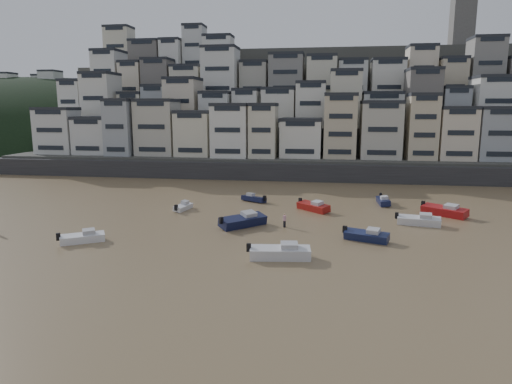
% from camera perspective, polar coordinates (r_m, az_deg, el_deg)
% --- Properties ---
extents(ground, '(400.00, 400.00, 0.00)m').
position_cam_1_polar(ground, '(35.03, -22.01, -15.11)').
color(ground, olive).
rests_on(ground, ground).
extents(sea_strip, '(340.00, 340.00, 0.00)m').
position_cam_1_polar(sea_strip, '(214.20, -27.72, 5.41)').
color(sea_strip, '#495C68').
rests_on(sea_strip, ground).
extents(harbor_wall, '(140.00, 3.00, 3.50)m').
position_cam_1_polar(harbor_wall, '(93.05, 4.42, 2.51)').
color(harbor_wall, '#38383A').
rests_on(harbor_wall, ground).
extents(hillside, '(141.04, 66.00, 50.00)m').
position_cam_1_polar(hillside, '(131.74, 7.94, 9.71)').
color(hillside, '#4C4C47').
rests_on(hillside, ground).
extents(headland, '(216.00, 135.00, 53.33)m').
position_cam_1_polar(headland, '(197.38, -25.91, 5.23)').
color(headland, black).
rests_on(headland, ground).
extents(boat_a, '(6.76, 2.96, 1.78)m').
position_cam_1_polar(boat_a, '(45.22, 3.03, -7.27)').
color(boat_a, silver).
rests_on(boat_a, ground).
extents(boat_b, '(5.60, 3.51, 1.45)m').
position_cam_1_polar(boat_b, '(52.56, 13.65, -5.19)').
color(boat_b, '#151D42').
rests_on(boat_b, ground).
extents(boat_c, '(6.33, 6.34, 1.84)m').
position_cam_1_polar(boat_c, '(57.06, -1.65, -3.45)').
color(boat_c, '#121739').
rests_on(boat_c, ground).
extents(boat_d, '(5.96, 2.82, 1.56)m').
position_cam_1_polar(boat_d, '(61.36, 19.70, -3.21)').
color(boat_d, silver).
rests_on(boat_d, ground).
extents(boat_e, '(5.51, 5.33, 1.58)m').
position_cam_1_polar(boat_e, '(66.21, 7.17, -1.68)').
color(boat_e, maroon).
rests_on(boat_e, ground).
extents(boat_f, '(2.23, 4.40, 1.15)m').
position_cam_1_polar(boat_f, '(67.08, -9.09, -1.76)').
color(boat_f, white).
rests_on(boat_f, ground).
extents(boat_g, '(6.54, 5.78, 1.80)m').
position_cam_1_polar(boat_g, '(67.85, 22.50, -2.02)').
color(boat_g, '#A01315').
rests_on(boat_g, ground).
extents(boat_h, '(4.72, 3.55, 1.25)m').
position_cam_1_polar(boat_h, '(72.13, -0.29, -0.72)').
color(boat_h, '#12173B').
rests_on(boat_h, ground).
extents(boat_i, '(1.95, 5.20, 1.40)m').
position_cam_1_polar(boat_i, '(72.77, 15.61, -0.95)').
color(boat_i, '#12183B').
rests_on(boat_i, ground).
extents(boat_j, '(5.24, 4.10, 1.40)m').
position_cam_1_polar(boat_j, '(54.05, -20.89, -5.20)').
color(boat_j, white).
rests_on(boat_j, ground).
extents(person_pink, '(0.44, 0.44, 1.74)m').
position_cam_1_polar(person_pink, '(56.91, 3.59, -3.56)').
color(person_pink, '#C88D9E').
rests_on(person_pink, ground).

